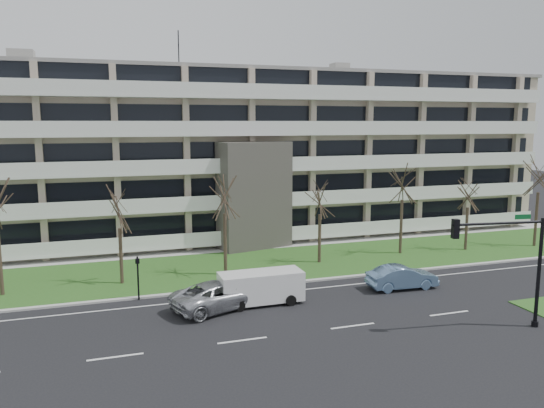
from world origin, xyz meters
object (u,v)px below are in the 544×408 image
object	(u,v)px
silver_pickup	(220,295)
blue_sedan	(402,277)
traffic_signal	(510,256)
white_van	(262,285)
pedestrian_signal	(138,272)

from	to	relation	value
silver_pickup	blue_sedan	size ratio (longest dim) A/B	1.26
silver_pickup	traffic_signal	bearing A→B (deg)	-138.62
white_van	silver_pickup	bearing A→B (deg)	-179.27
silver_pickup	white_van	world-z (taller)	white_van
silver_pickup	traffic_signal	world-z (taller)	traffic_signal
silver_pickup	blue_sedan	xyz separation A→B (m)	(11.93, -0.03, -0.05)
blue_sedan	pedestrian_signal	xyz separation A→B (m)	(-16.29, 2.96, 0.96)
silver_pickup	white_van	size ratio (longest dim) A/B	1.16
silver_pickup	traffic_signal	distance (m)	15.73
silver_pickup	traffic_signal	size ratio (longest dim) A/B	0.95
blue_sedan	traffic_signal	world-z (taller)	traffic_signal
silver_pickup	traffic_signal	xyz separation A→B (m)	(13.42, -7.60, 3.09)
blue_sedan	white_van	bearing A→B (deg)	92.11
blue_sedan	white_van	xyz separation A→B (m)	(-9.40, 0.07, 0.40)
pedestrian_signal	white_van	bearing A→B (deg)	-19.26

